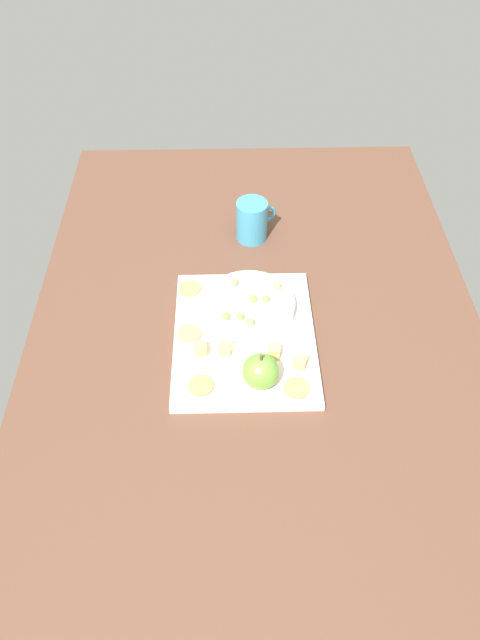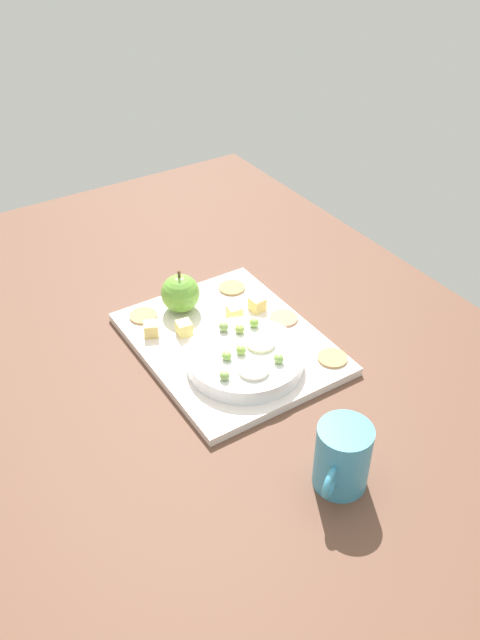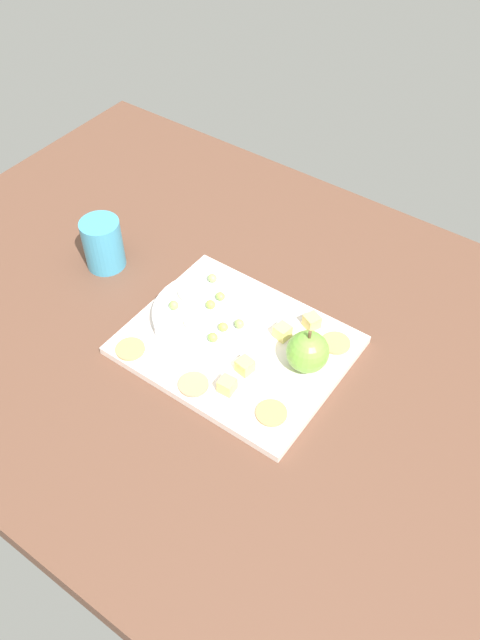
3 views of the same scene
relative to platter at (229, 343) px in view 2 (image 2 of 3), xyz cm
name	(u,v)px [view 2 (image 2 of 3)]	position (x,y,z in cm)	size (l,w,h in cm)	color
table	(220,366)	(-1.27, 2.46, -2.73)	(132.77, 88.71, 4.09)	brown
platter	(229,343)	(0.00, 0.00, 0.00)	(33.39, 26.74, 1.38)	silver
serving_dish	(245,358)	(-6.39, 1.15, 1.91)	(17.78, 17.78, 2.45)	white
apple_whole	(179,294)	(11.34, 2.77, 3.94)	(6.49, 6.49, 6.49)	#6CAB3B
apple_stem	(177,274)	(11.34, 2.77, 7.78)	(0.50, 0.50, 1.20)	brown
cheese_cube_0	(184,328)	(5.20, 5.24, 1.82)	(2.27, 2.27, 2.27)	#E3D16C
cheese_cube_1	(151,329)	(7.80, 9.80, 1.82)	(2.27, 2.27, 2.27)	#E4C56A
cheese_cube_2	(235,313)	(4.34, -3.77, 1.82)	(2.27, 2.27, 2.27)	#E4C668
cheese_cube_3	(257,304)	(4.32, -8.25, 1.82)	(2.27, 2.27, 2.27)	#E1C967
cracker_0	(232,288)	(11.92, -7.96, 0.89)	(4.60, 4.60, 0.40)	#AC8253
cracker_1	(284,318)	(-0.29, -10.46, 0.89)	(4.60, 4.60, 0.40)	tan
cracker_2	(143,316)	(12.85, 8.81, 0.89)	(4.60, 4.60, 0.40)	tan
cracker_3	(332,358)	(-12.51, -10.83, 0.89)	(4.60, 4.60, 0.40)	tan
grape_0	(279,359)	(-10.99, -1.71, 3.89)	(1.61, 1.45, 1.51)	#8DBA58
grape_1	(224,375)	(-9.80, 6.82, 3.85)	(1.61, 1.45, 1.42)	#8FB45F
grape_2	(240,329)	(-1.91, -0.77, 3.79)	(1.61, 1.45, 1.31)	#98AF4A
grape_3	(241,350)	(-6.35, 1.84, 3.86)	(1.61, 1.45, 1.45)	#92BA4B
grape_4	(227,356)	(-6.25, 4.29, 3.79)	(1.61, 1.45, 1.30)	#8AB84F
grape_5	(224,327)	(-0.22, 1.11, 3.89)	(1.61, 1.45, 1.52)	#8EAB5A
grape_6	(254,323)	(-1.87, -3.47, 3.88)	(1.61, 1.45, 1.48)	#88BC4B
apple_slice_0	(260,343)	(-6.19, -1.77, 3.44)	(4.43, 4.43, 0.60)	beige
apple_slice_1	(257,369)	(-10.72, 1.98, 3.44)	(4.43, 4.43, 0.60)	beige
cup	(344,456)	(-30.44, 2.27, 3.99)	(7.08, 9.43, 9.36)	teal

